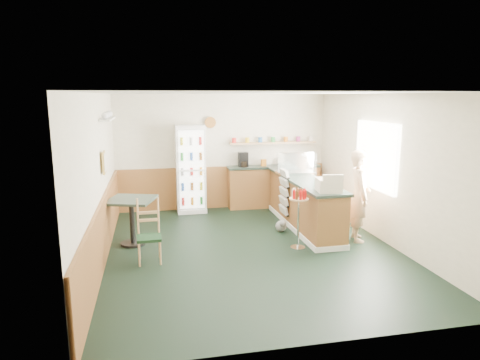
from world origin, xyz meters
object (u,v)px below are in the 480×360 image
object	(u,v)px
shopkeeper	(359,196)
cafe_chair	(149,229)
display_case	(296,164)
drinks_fridge	(191,169)
cash_register	(329,185)
cafe_table	(132,212)
condiment_stand	(299,208)

from	to	relation	value
shopkeeper	cafe_chair	xyz separation A→B (m)	(-3.80, -0.24, -0.31)
shopkeeper	cafe_chair	bearing A→B (deg)	106.94
display_case	shopkeeper	distance (m)	1.73
drinks_fridge	cash_register	xyz separation A→B (m)	(2.14, -2.86, 0.12)
cafe_table	cash_register	bearing A→B (deg)	-13.26
drinks_fridge	cafe_table	size ratio (longest dim) A/B	2.06
cash_register	condiment_stand	world-z (taller)	cash_register
drinks_fridge	shopkeeper	size ratio (longest dim) A/B	1.19
display_case	drinks_fridge	bearing A→B (deg)	152.57
shopkeeper	cafe_chair	world-z (taller)	shopkeeper
drinks_fridge	condiment_stand	distance (m)	3.28
drinks_fridge	condiment_stand	xyz separation A→B (m)	(1.62, -2.84, -0.28)
cash_register	cafe_table	world-z (taller)	cash_register
cafe_chair	cash_register	bearing A→B (deg)	-0.65
condiment_stand	cafe_table	world-z (taller)	condiment_stand
cafe_chair	display_case	bearing A→B (deg)	28.72
condiment_stand	cafe_table	distance (m)	2.98
drinks_fridge	cash_register	world-z (taller)	drinks_fridge
display_case	condiment_stand	size ratio (longest dim) A/B	0.75
drinks_fridge	display_case	bearing A→B (deg)	-27.43
cash_register	cafe_chair	world-z (taller)	cash_register
cash_register	shopkeeper	bearing A→B (deg)	25.43
drinks_fridge	cafe_table	world-z (taller)	drinks_fridge
cafe_table	cafe_chair	distance (m)	0.88
cafe_table	cafe_chair	bearing A→B (deg)	-69.92
cash_register	condiment_stand	distance (m)	0.66
shopkeeper	drinks_fridge	bearing A→B (deg)	60.33
condiment_stand	cafe_chair	world-z (taller)	condiment_stand
condiment_stand	cash_register	bearing A→B (deg)	-2.43
cafe_table	condiment_stand	bearing A→B (deg)	-15.17
condiment_stand	cafe_table	bearing A→B (deg)	164.83
display_case	cafe_chair	bearing A→B (deg)	-150.15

